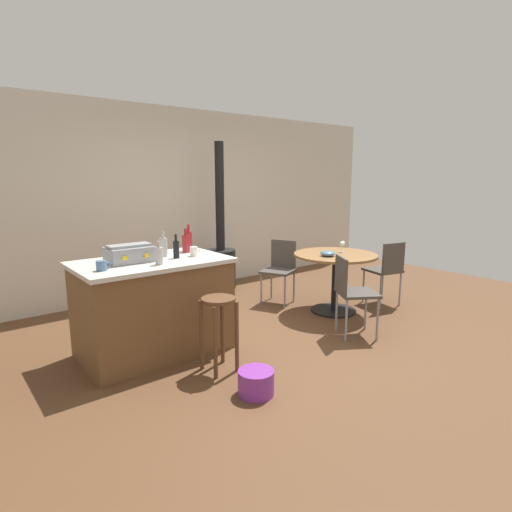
{
  "coord_description": "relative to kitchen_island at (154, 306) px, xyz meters",
  "views": [
    {
      "loc": [
        -3.02,
        -3.22,
        1.71
      ],
      "look_at": [
        -0.13,
        0.37,
        0.83
      ],
      "focal_mm": 29.2,
      "sensor_mm": 36.0,
      "label": 1
    }
  ],
  "objects": [
    {
      "name": "wood_stove",
      "position": [
        1.75,
        1.43,
        0.06
      ],
      "size": [
        0.44,
        0.45,
        2.21
      ],
      "color": "black",
      "rests_on": "ground_plane"
    },
    {
      "name": "cup_0",
      "position": [
        0.42,
        -0.08,
        0.51
      ],
      "size": [
        0.11,
        0.07,
        0.1
      ],
      "color": "white",
      "rests_on": "kitchen_island"
    },
    {
      "name": "ground_plane",
      "position": [
        1.36,
        -0.44,
        -0.47
      ],
      "size": [
        8.8,
        8.8,
        0.0
      ],
      "primitive_type": "plane",
      "color": "brown"
    },
    {
      "name": "dining_table",
      "position": [
        2.35,
        -0.27,
        0.11
      ],
      "size": [
        1.05,
        1.05,
        0.76
      ],
      "color": "black",
      "rests_on": "ground_plane"
    },
    {
      "name": "toolbox",
      "position": [
        -0.2,
        0.03,
        0.54
      ],
      "size": [
        0.41,
        0.29,
        0.17
      ],
      "color": "gray",
      "rests_on": "kitchen_island"
    },
    {
      "name": "bottle_0",
      "position": [
        0.17,
        0.09,
        0.56
      ],
      "size": [
        0.08,
        0.08,
        0.26
      ],
      "color": "#B7B2AD",
      "rests_on": "kitchen_island"
    },
    {
      "name": "bottle_4",
      "position": [
        0.47,
        0.16,
        0.56
      ],
      "size": [
        0.08,
        0.08,
        0.25
      ],
      "color": "maroon",
      "rests_on": "kitchen_island"
    },
    {
      "name": "cup_1",
      "position": [
        -0.52,
        -0.16,
        0.51
      ],
      "size": [
        0.12,
        0.09,
        0.09
      ],
      "color": "#4C7099",
      "rests_on": "kitchen_island"
    },
    {
      "name": "serving_bowl",
      "position": [
        2.16,
        -0.31,
        0.32
      ],
      "size": [
        0.18,
        0.18,
        0.07
      ],
      "primitive_type": "ellipsoid",
      "color": "#4C7099",
      "rests_on": "dining_table"
    },
    {
      "name": "wine_glass",
      "position": [
        2.52,
        -0.24,
        0.39
      ],
      "size": [
        0.07,
        0.07,
        0.14
      ],
      "color": "silver",
      "rests_on": "dining_table"
    },
    {
      "name": "folding_chair_left",
      "position": [
        1.85,
        -0.93,
        0.06
      ],
      "size": [
        0.55,
        0.55,
        0.88
      ],
      "color": "#47423D",
      "rests_on": "ground_plane"
    },
    {
      "name": "wooden_stool",
      "position": [
        0.27,
        -0.73,
        0.01
      ],
      "size": [
        0.3,
        0.3,
        0.67
      ],
      "color": "brown",
      "rests_on": "ground_plane"
    },
    {
      "name": "bottle_3",
      "position": [
        0.23,
        -0.06,
        0.55
      ],
      "size": [
        0.06,
        0.06,
        0.23
      ],
      "color": "black",
      "rests_on": "kitchen_island"
    },
    {
      "name": "bottle_2",
      "position": [
        0.55,
        0.24,
        0.57
      ],
      "size": [
        0.07,
        0.07,
        0.28
      ],
      "color": "maroon",
      "rests_on": "kitchen_island"
    },
    {
      "name": "bottle_1",
      "position": [
        -0.03,
        -0.24,
        0.55
      ],
      "size": [
        0.07,
        0.07,
        0.21
      ],
      "color": "#B7B2AD",
      "rests_on": "kitchen_island"
    },
    {
      "name": "plastic_bucket",
      "position": [
        0.26,
        -1.27,
        -0.37
      ],
      "size": [
        0.29,
        0.29,
        0.2
      ],
      "primitive_type": "cylinder",
      "color": "purple",
      "rests_on": "ground_plane"
    },
    {
      "name": "kitchen_island",
      "position": [
        0.0,
        0.0,
        0.0
      ],
      "size": [
        1.42,
        0.88,
        0.93
      ],
      "color": "brown",
      "rests_on": "ground_plane"
    },
    {
      "name": "back_wall",
      "position": [
        1.36,
        1.97,
        0.88
      ],
      "size": [
        8.0,
        0.1,
        2.7
      ],
      "primitive_type": "cube",
      "color": "beige",
      "rests_on": "ground_plane"
    },
    {
      "name": "folding_chair_near",
      "position": [
        3.1,
        -0.52,
        0.05
      ],
      "size": [
        0.48,
        0.48,
        0.87
      ],
      "color": "#47423D",
      "rests_on": "ground_plane"
    },
    {
      "name": "folding_chair_far",
      "position": [
        2.08,
        0.47,
        0.04
      ],
      "size": [
        0.53,
        0.53,
        0.85
      ],
      "color": "#47423D",
      "rests_on": "ground_plane"
    }
  ]
}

